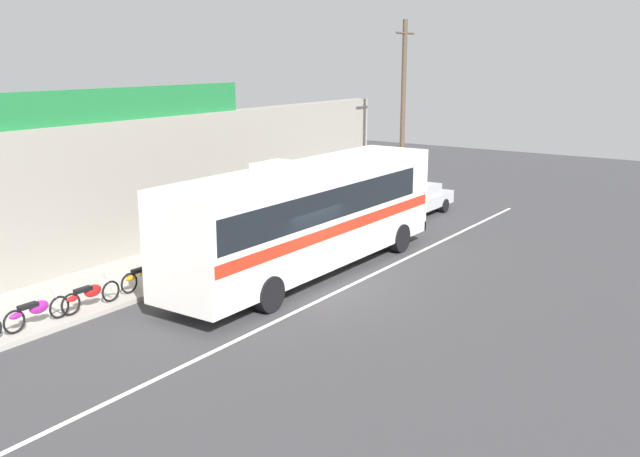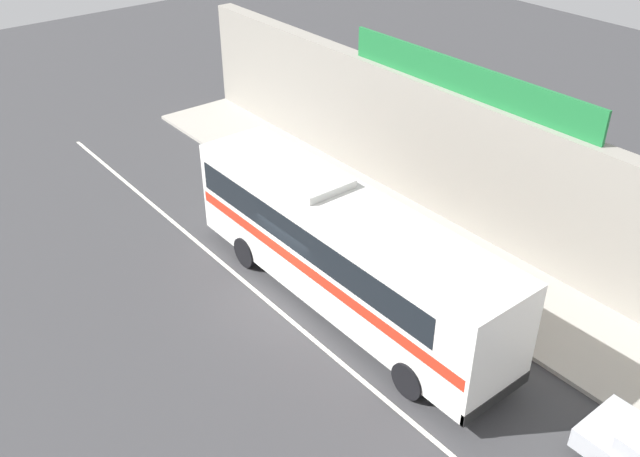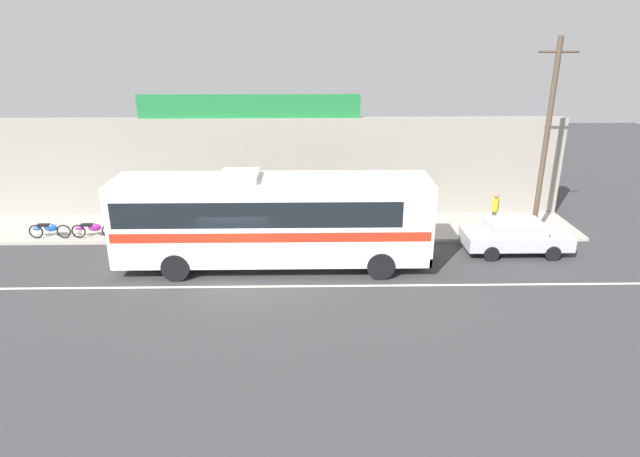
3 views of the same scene
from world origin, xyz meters
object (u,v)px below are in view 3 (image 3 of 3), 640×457
at_px(motorcycle_black, 49,229).
at_px(motorcycle_orange, 93,229).
at_px(motorcycle_blue, 130,229).
at_px(motorcycle_purple, 179,228).
at_px(parked_car, 515,236).
at_px(utility_pole, 546,139).
at_px(pedestrian_far_left, 495,208).
at_px(intercity_bus, 271,217).

height_order(motorcycle_black, motorcycle_orange, same).
distance_m(motorcycle_blue, motorcycle_purple, 2.12).
height_order(parked_car, motorcycle_purple, parked_car).
distance_m(parked_car, motorcycle_blue, 16.41).
height_order(utility_pole, motorcycle_orange, utility_pole).
height_order(motorcycle_blue, motorcycle_purple, same).
relative_size(parked_car, motorcycle_black, 2.34).
bearing_deg(motorcycle_black, motorcycle_purple, 0.70).
relative_size(motorcycle_blue, pedestrian_far_left, 1.21).
relative_size(utility_pole, motorcycle_blue, 4.28).
bearing_deg(utility_pole, intercity_bus, -166.65).
height_order(motorcycle_orange, pedestrian_far_left, pedestrian_far_left).
relative_size(parked_car, pedestrian_far_left, 2.65).
xyz_separation_m(intercity_bus, motorcycle_black, (-9.91, 2.88, -1.50)).
bearing_deg(utility_pole, pedestrian_far_left, 136.92).
bearing_deg(motorcycle_blue, motorcycle_orange, 177.58).
distance_m(intercity_bus, motorcycle_orange, 8.64).
relative_size(motorcycle_black, motorcycle_purple, 0.95).
distance_m(utility_pole, motorcycle_orange, 19.71).
bearing_deg(motorcycle_orange, motorcycle_black, 179.91).
xyz_separation_m(intercity_bus, motorcycle_orange, (-8.01, 2.88, -1.50)).
relative_size(motorcycle_orange, pedestrian_far_left, 1.20).
xyz_separation_m(intercity_bus, utility_pole, (11.31, 2.68, 2.40)).
bearing_deg(motorcycle_orange, intercity_bus, -19.77).
bearing_deg(motorcycle_purple, parked_car, -6.92).
bearing_deg(motorcycle_purple, pedestrian_far_left, 3.97).
bearing_deg(parked_car, pedestrian_far_left, 89.94).
bearing_deg(motorcycle_black, utility_pole, -0.54).
bearing_deg(motorcycle_orange, utility_pole, -0.58).
height_order(parked_car, motorcycle_blue, parked_car).
distance_m(intercity_bus, parked_car, 10.12).
height_order(utility_pole, motorcycle_blue, utility_pole).
bearing_deg(motorcycle_blue, motorcycle_purple, 3.83).
xyz_separation_m(parked_car, motorcycle_purple, (-14.22, 1.73, -0.17)).
bearing_deg(parked_car, motorcycle_purple, 173.08).
bearing_deg(motorcycle_blue, motorcycle_black, 178.83).
distance_m(intercity_bus, pedestrian_far_left, 10.76).
distance_m(motorcycle_blue, motorcycle_orange, 1.64).
bearing_deg(utility_pole, parked_car, -132.74).
distance_m(utility_pole, pedestrian_far_left, 3.86).
height_order(utility_pole, motorcycle_black, utility_pole).
height_order(parked_car, motorcycle_orange, parked_car).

